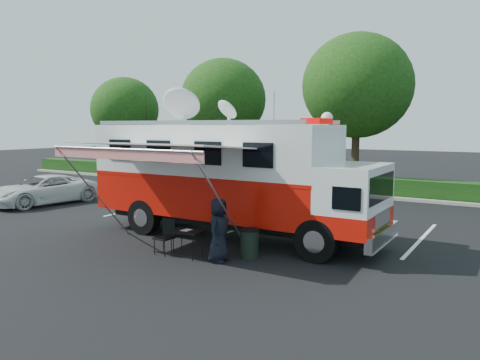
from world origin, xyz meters
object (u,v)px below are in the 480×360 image
at_px(command_truck, 230,176).
at_px(white_suv, 43,204).
at_px(trash_bin, 250,243).
at_px(folding_table, 187,232).

bearing_deg(command_truck, white_suv, 175.61).
height_order(white_suv, trash_bin, trash_bin).
bearing_deg(white_suv, command_truck, 3.41).
bearing_deg(folding_table, white_suv, 162.76).
distance_m(folding_table, trash_bin, 1.82).
distance_m(command_truck, white_suv, 11.44).
height_order(command_truck, white_suv, command_truck).
xyz_separation_m(command_truck, folding_table, (0.27, -2.70, -1.34)).
bearing_deg(trash_bin, command_truck, 135.32).
distance_m(command_truck, trash_bin, 3.06).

